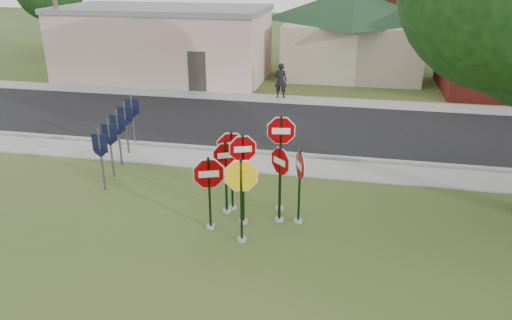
% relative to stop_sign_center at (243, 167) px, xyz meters
% --- Properties ---
extents(ground, '(120.00, 120.00, 0.00)m').
position_rel_stop_sign_center_xyz_m(ground, '(0.27, -1.30, -1.64)').
color(ground, '#314A1C').
rests_on(ground, ground).
extents(sidewalk_near, '(60.00, 1.60, 0.06)m').
position_rel_stop_sign_center_xyz_m(sidewalk_near, '(0.27, 4.20, -1.61)').
color(sidewalk_near, '#97978F').
rests_on(sidewalk_near, ground).
extents(road, '(60.00, 7.00, 0.04)m').
position_rel_stop_sign_center_xyz_m(road, '(0.27, 8.70, -1.62)').
color(road, black).
rests_on(road, ground).
extents(sidewalk_far, '(60.00, 1.60, 0.06)m').
position_rel_stop_sign_center_xyz_m(sidewalk_far, '(0.27, 13.00, -1.61)').
color(sidewalk_far, '#97978F').
rests_on(sidewalk_far, ground).
extents(curb, '(60.00, 0.20, 0.14)m').
position_rel_stop_sign_center_xyz_m(curb, '(0.27, 5.20, -1.57)').
color(curb, '#97978F').
rests_on(curb, ground).
extents(stop_sign_center, '(0.94, 0.35, 2.66)m').
position_rel_stop_sign_center_xyz_m(stop_sign_center, '(0.00, 0.00, 0.00)').
color(stop_sign_center, gray).
rests_on(stop_sign_center, ground).
extents(stop_sign_yellow, '(1.14, 0.28, 2.39)m').
position_rel_stop_sign_center_xyz_m(stop_sign_yellow, '(0.17, -0.92, -0.18)').
color(stop_sign_yellow, gray).
rests_on(stop_sign_yellow, ground).
extents(stop_sign_left, '(1.07, 0.41, 2.16)m').
position_rel_stop_sign_center_xyz_m(stop_sign_left, '(-0.80, -0.45, -0.35)').
color(stop_sign_left, gray).
rests_on(stop_sign_left, ground).
extents(stop_sign_right, '(0.77, 0.74, 2.29)m').
position_rel_stop_sign_center_xyz_m(stop_sign_right, '(0.94, 0.32, -0.25)').
color(stop_sign_right, gray).
rests_on(stop_sign_right, ground).
extents(stop_sign_back_right, '(1.07, 0.24, 2.94)m').
position_rel_stop_sign_center_xyz_m(stop_sign_back_right, '(0.84, 0.97, 0.22)').
color(stop_sign_back_right, gray).
rests_on(stop_sign_back_right, ground).
extents(stop_sign_back_left, '(1.14, 0.24, 2.48)m').
position_rel_stop_sign_center_xyz_m(stop_sign_back_left, '(-0.49, 0.74, -0.10)').
color(stop_sign_back_left, gray).
rests_on(stop_sign_back_left, ground).
extents(stop_sign_far_right, '(0.41, 1.04, 2.24)m').
position_rel_stop_sign_center_xyz_m(stop_sign_far_right, '(1.46, 0.34, -0.28)').
color(stop_sign_far_right, gray).
rests_on(stop_sign_far_right, ground).
extents(stop_sign_far_left, '(0.88, 0.47, 2.24)m').
position_rel_stop_sign_center_xyz_m(stop_sign_far_left, '(-0.61, 0.51, -0.30)').
color(stop_sign_far_left, gray).
rests_on(stop_sign_far_left, ground).
extents(route_sign_row, '(1.43, 4.63, 2.00)m').
position_rel_stop_sign_center_xyz_m(route_sign_row, '(-5.13, 3.20, -0.42)').
color(route_sign_row, '#59595E').
rests_on(route_sign_row, ground).
extents(building_stucco, '(12.20, 6.20, 4.20)m').
position_rel_stop_sign_center_xyz_m(building_stucco, '(-8.73, 16.70, 0.51)').
color(building_stucco, silver).
rests_on(building_stucco, ground).
extents(building_house, '(11.60, 11.60, 6.20)m').
position_rel_stop_sign_center_xyz_m(building_house, '(2.28, 20.70, 2.01)').
color(building_house, '#B5AC8F').
rests_on(building_house, ground).
extents(pedestrian, '(0.68, 0.47, 1.78)m').
position_rel_stop_sign_center_xyz_m(pedestrian, '(-1.10, 13.25, -0.69)').
color(pedestrian, black).
rests_on(pedestrian, sidewalk_far).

